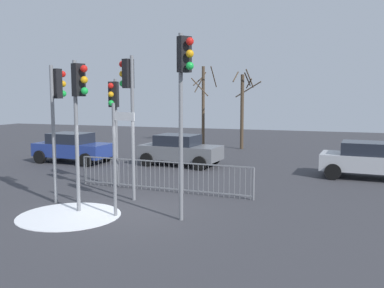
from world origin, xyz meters
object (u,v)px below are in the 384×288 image
at_px(car_blue_trailing, 73,147).
at_px(car_grey_mid, 180,149).
at_px(traffic_light_foreground_right, 184,85).
at_px(traffic_light_rear_left, 56,103).
at_px(car_silver_near, 369,160).
at_px(traffic_light_mid_left, 79,102).
at_px(traffic_light_mid_right, 129,95).
at_px(traffic_light_foreground_left, 114,108).
at_px(direction_sign_post, 116,154).
at_px(bare_tree_right, 243,108).
at_px(bare_tree_centre, 203,103).

distance_m(car_blue_trailing, car_grey_mid, 5.43).
bearing_deg(car_blue_trailing, traffic_light_foreground_right, -38.14).
height_order(traffic_light_rear_left, car_silver_near, traffic_light_rear_left).
bearing_deg(traffic_light_mid_left, car_grey_mid, -159.63).
height_order(traffic_light_foreground_right, traffic_light_mid_right, traffic_light_foreground_right).
bearing_deg(car_silver_near, traffic_light_rear_left, -138.59).
relative_size(traffic_light_foreground_left, traffic_light_mid_right, 0.86).
height_order(traffic_light_mid_right, direction_sign_post, traffic_light_mid_right).
distance_m(traffic_light_foreground_right, car_silver_near, 9.78).
relative_size(traffic_light_foreground_right, traffic_light_mid_right, 1.08).
distance_m(direction_sign_post, car_silver_near, 10.69).
relative_size(traffic_light_mid_right, bare_tree_right, 0.93).
bearing_deg(car_silver_near, traffic_light_foreground_left, -147.51).
relative_size(traffic_light_foreground_right, traffic_light_mid_left, 1.14).
relative_size(traffic_light_foreground_right, car_blue_trailing, 1.26).
bearing_deg(direction_sign_post, traffic_light_foreground_left, 135.10).
xyz_separation_m(direction_sign_post, car_grey_mid, (-1.33, 8.57, -0.98)).
bearing_deg(car_grey_mid, direction_sign_post, -75.89).
xyz_separation_m(traffic_light_foreground_left, car_grey_mid, (0.54, 5.27, -2.10)).
relative_size(traffic_light_rear_left, bare_tree_centre, 0.81).
height_order(traffic_light_foreground_right, bare_tree_right, traffic_light_foreground_right).
distance_m(traffic_light_rear_left, traffic_light_mid_left, 1.55).
distance_m(traffic_light_foreground_left, traffic_light_mid_right, 2.01).
bearing_deg(car_silver_near, car_blue_trailing, -174.32).
height_order(direction_sign_post, car_silver_near, direction_sign_post).
height_order(car_grey_mid, car_silver_near, same).
bearing_deg(car_grey_mid, traffic_light_mid_left, -83.64).
height_order(traffic_light_foreground_right, car_grey_mid, traffic_light_foreground_right).
bearing_deg(traffic_light_mid_right, bare_tree_centre, 25.60).
bearing_deg(traffic_light_rear_left, direction_sign_post, -3.13).
distance_m(car_silver_near, bare_tree_centre, 13.64).
bearing_deg(direction_sign_post, traffic_light_mid_right, 121.59).
bearing_deg(traffic_light_foreground_right, traffic_light_foreground_left, -93.46).
height_order(car_grey_mid, bare_tree_centre, bare_tree_centre).
relative_size(traffic_light_foreground_right, traffic_light_foreground_left, 1.26).
bearing_deg(car_blue_trailing, traffic_light_foreground_left, -39.31).
relative_size(traffic_light_foreground_left, car_grey_mid, 0.99).
distance_m(traffic_light_foreground_right, car_grey_mid, 9.44).
relative_size(traffic_light_rear_left, direction_sign_post, 1.35).
height_order(traffic_light_rear_left, traffic_light_foreground_right, traffic_light_foreground_right).
xyz_separation_m(traffic_light_foreground_right, bare_tree_right, (-1.72, 15.52, -1.02)).
height_order(car_blue_trailing, bare_tree_centre, bare_tree_centre).
height_order(traffic_light_mid_left, car_blue_trailing, traffic_light_mid_left).
height_order(traffic_light_foreground_left, bare_tree_centre, bare_tree_centre).
height_order(traffic_light_mid_left, bare_tree_right, bare_tree_right).
bearing_deg(bare_tree_centre, bare_tree_right, -27.39).
distance_m(car_blue_trailing, car_silver_near, 13.68).
distance_m(traffic_light_rear_left, traffic_light_mid_right, 2.22).
xyz_separation_m(traffic_light_foreground_left, car_silver_near, (8.85, 4.73, -2.10)).
relative_size(traffic_light_mid_left, direction_sign_post, 1.38).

